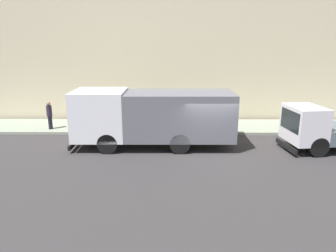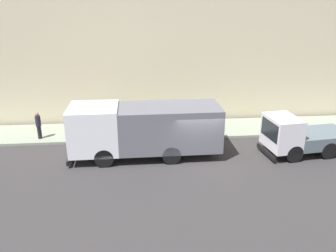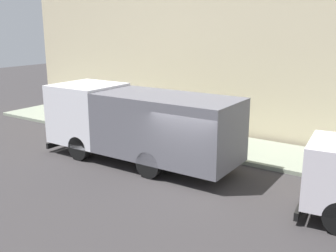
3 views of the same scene
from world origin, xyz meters
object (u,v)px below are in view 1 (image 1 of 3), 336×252
at_px(traffic_cone_orange, 110,125).
at_px(pedestrian_standing, 81,115).
at_px(street_sign_post, 156,108).
at_px(pedestrian_third, 49,115).
at_px(small_flatbed_truck, 324,129).
at_px(pedestrian_walking, 119,111).
at_px(large_utility_truck, 153,115).

bearing_deg(traffic_cone_orange, pedestrian_standing, 89.10).
distance_m(traffic_cone_orange, street_sign_post, 3.05).
bearing_deg(pedestrian_third, small_flatbed_truck, -105.05).
bearing_deg(pedestrian_standing, pedestrian_walking, -154.25).
bearing_deg(street_sign_post, small_flatbed_truck, -108.40).
bearing_deg(street_sign_post, large_utility_truck, 178.47).
relative_size(pedestrian_walking, traffic_cone_orange, 2.91).
distance_m(pedestrian_third, traffic_cone_orange, 3.69).
distance_m(large_utility_truck, pedestrian_walking, 4.16).
relative_size(small_flatbed_truck, pedestrian_third, 3.02).
height_order(large_utility_truck, pedestrian_third, large_utility_truck).
bearing_deg(pedestrian_third, large_utility_truck, -115.99).
relative_size(small_flatbed_truck, traffic_cone_orange, 8.32).
bearing_deg(large_utility_truck, pedestrian_walking, 33.52).
height_order(small_flatbed_truck, pedestrian_standing, small_flatbed_truck).
bearing_deg(small_flatbed_truck, street_sign_post, 64.99).
bearing_deg(small_flatbed_truck, traffic_cone_orange, 68.09).
relative_size(pedestrian_walking, street_sign_post, 0.75).
distance_m(large_utility_truck, street_sign_post, 2.34).
distance_m(small_flatbed_truck, street_sign_post, 9.01).
distance_m(large_utility_truck, small_flatbed_truck, 8.64).
height_order(pedestrian_walking, street_sign_post, street_sign_post).
height_order(pedestrian_walking, pedestrian_standing, pedestrian_walking).
bearing_deg(street_sign_post, pedestrian_walking, 65.48).
bearing_deg(pedestrian_third, traffic_cone_orange, -94.78).
xyz_separation_m(large_utility_truck, pedestrian_standing, (2.64, 4.45, -0.62)).
xyz_separation_m(small_flatbed_truck, pedestrian_walking, (3.92, 10.91, 0.04)).
relative_size(pedestrian_standing, street_sign_post, 0.70).
bearing_deg(small_flatbed_truck, large_utility_truck, 80.07).
bearing_deg(pedestrian_third, pedestrian_walking, -83.31).
xyz_separation_m(pedestrian_standing, traffic_cone_orange, (-0.03, -1.69, -0.58)).
xyz_separation_m(small_flatbed_truck, street_sign_post, (2.84, 8.54, 0.50)).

